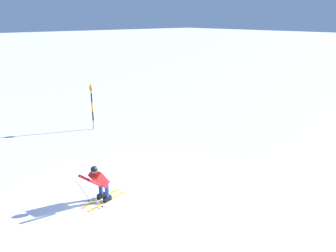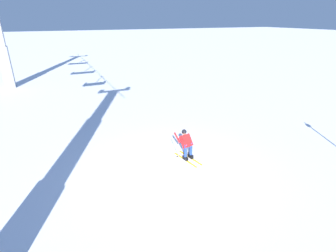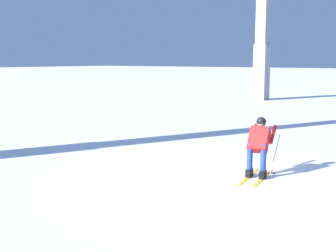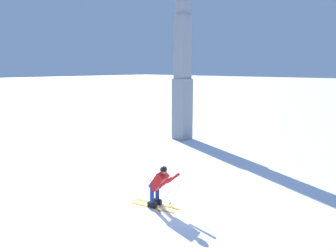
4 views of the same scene
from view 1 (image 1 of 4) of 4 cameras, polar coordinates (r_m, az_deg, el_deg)
ground_plane at (r=10.82m, az=-6.73°, el=-13.70°), size 260.00×260.00×0.00m
skier_carving_main at (r=10.86m, az=-11.81°, el=-9.30°), size 1.64×0.82×1.46m
trail_marker_pole at (r=17.77m, az=-12.96°, el=3.50°), size 0.07×0.28×2.46m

